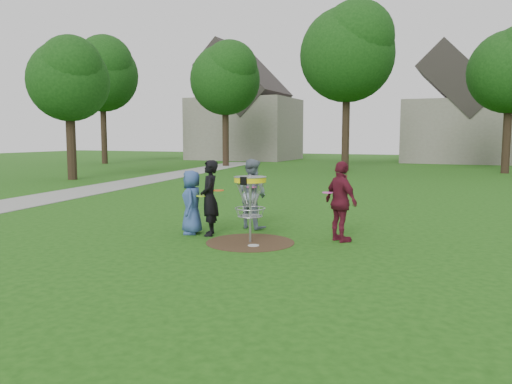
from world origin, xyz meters
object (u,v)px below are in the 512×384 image
at_px(player_blue, 192,202).
at_px(player_grey, 252,194).
at_px(player_black, 210,198).
at_px(player_maroon, 341,202).
at_px(disc_golf_basket, 250,193).

height_order(player_blue, player_grey, player_grey).
bearing_deg(player_black, player_maroon, 73.99).
bearing_deg(player_grey, player_maroon, -178.24).
distance_m(player_maroon, disc_golf_basket, 1.86).
xyz_separation_m(player_grey, player_maroon, (2.27, -0.67, 0.01)).
bearing_deg(player_black, player_blue, -115.03).
height_order(player_maroon, disc_golf_basket, player_maroon).
xyz_separation_m(player_black, player_grey, (0.50, 1.14, -0.01)).
xyz_separation_m(player_blue, player_black, (0.44, 0.01, 0.11)).
bearing_deg(disc_golf_basket, player_maroon, 26.14).
height_order(player_black, player_grey, player_black).
distance_m(player_grey, disc_golf_basket, 1.61).
height_order(player_grey, player_maroon, player_maroon).
relative_size(player_black, player_maroon, 0.99).
bearing_deg(disc_golf_basket, player_grey, 112.34).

